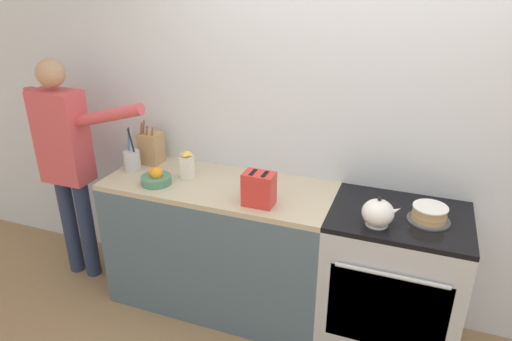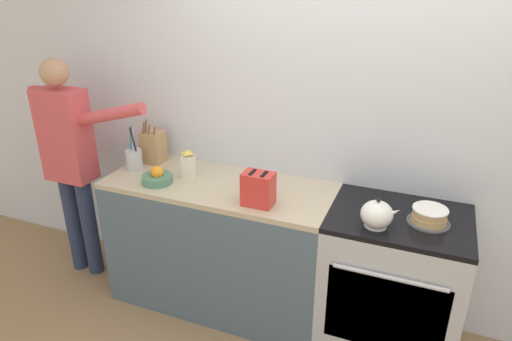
# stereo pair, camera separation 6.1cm
# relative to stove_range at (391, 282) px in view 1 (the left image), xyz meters

# --- Properties ---
(wall_back) EXTENTS (8.00, 0.04, 2.60)m
(wall_back) POSITION_rel_stove_range_xyz_m (-0.37, 0.33, 0.84)
(wall_back) COLOR silver
(wall_back) RESTS_ON ground_plane
(counter_cabinet) EXTENTS (1.49, 0.61, 0.93)m
(counter_cabinet) POSITION_rel_stove_range_xyz_m (-1.14, 0.00, -0.00)
(counter_cabinet) COLOR #4C6070
(counter_cabinet) RESTS_ON ground_plane
(stove_range) EXTENTS (0.78, 0.64, 0.93)m
(stove_range) POSITION_rel_stove_range_xyz_m (0.00, 0.00, 0.00)
(stove_range) COLOR #B7BABF
(stove_range) RESTS_ON ground_plane
(layer_cake) EXTENTS (0.23, 0.23, 0.09)m
(layer_cake) POSITION_rel_stove_range_xyz_m (0.15, -0.02, 0.51)
(layer_cake) COLOR #4C4C51
(layer_cake) RESTS_ON stove_range
(tea_kettle) EXTENTS (0.21, 0.17, 0.17)m
(tea_kettle) POSITION_rel_stove_range_xyz_m (-0.11, -0.16, 0.54)
(tea_kettle) COLOR white
(tea_kettle) RESTS_ON stove_range
(knife_block) EXTENTS (0.14, 0.14, 0.31)m
(knife_block) POSITION_rel_stove_range_xyz_m (-1.73, 0.16, 0.58)
(knife_block) COLOR tan
(knife_block) RESTS_ON counter_cabinet
(utensil_crock) EXTENTS (0.11, 0.11, 0.31)m
(utensil_crock) POSITION_rel_stove_range_xyz_m (-1.78, 0.00, 0.54)
(utensil_crock) COLOR #B7BABF
(utensil_crock) RESTS_ON counter_cabinet
(fruit_bowl) EXTENTS (0.19, 0.19, 0.12)m
(fruit_bowl) POSITION_rel_stove_range_xyz_m (-1.51, -0.13, 0.50)
(fruit_bowl) COLOR #4C7F66
(fruit_bowl) RESTS_ON counter_cabinet
(toaster) EXTENTS (0.20, 0.12, 0.20)m
(toaster) POSITION_rel_stove_range_xyz_m (-0.79, -0.16, 0.56)
(toaster) COLOR red
(toaster) RESTS_ON counter_cabinet
(milk_carton) EXTENTS (0.07, 0.07, 0.20)m
(milk_carton) POSITION_rel_stove_range_xyz_m (-1.36, 0.02, 0.56)
(milk_carton) COLOR white
(milk_carton) RESTS_ON counter_cabinet
(person_baker) EXTENTS (0.94, 0.20, 1.67)m
(person_baker) POSITION_rel_stove_range_xyz_m (-2.28, -0.07, 0.53)
(person_baker) COLOR #283351
(person_baker) RESTS_ON ground_plane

